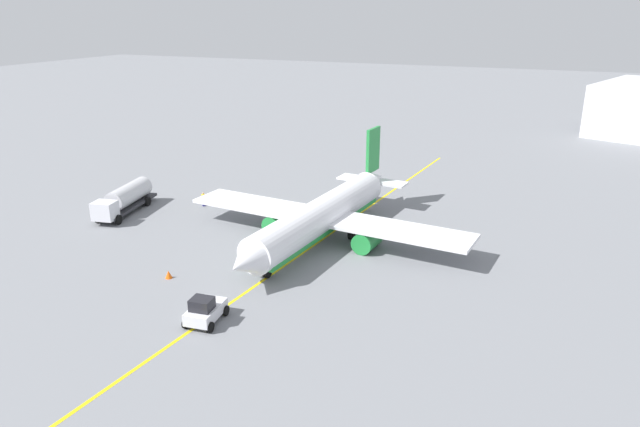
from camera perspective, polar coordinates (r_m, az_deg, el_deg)
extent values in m
plane|color=slate|center=(59.80, 0.00, -2.71)|extent=(400.00, 400.00, 0.00)
cylinder|color=white|center=(58.82, 0.00, -0.24)|extent=(23.75, 5.65, 3.48)
cube|color=#238C3D|center=(59.15, 0.00, -1.11)|extent=(22.39, 4.90, 0.97)
cone|color=white|center=(48.56, -7.41, -4.79)|extent=(3.56, 3.63, 3.34)
cone|color=white|center=(70.51, 5.34, 3.32)|extent=(4.83, 3.37, 2.96)
cube|color=#238C3D|center=(68.98, 5.22, 6.22)|extent=(3.22, 0.65, 5.20)
cube|color=white|center=(69.92, 5.13, 3.23)|extent=(3.17, 8.59, 0.24)
cube|color=white|center=(59.80, 0.46, -0.35)|extent=(7.63, 31.13, 0.36)
cylinder|color=#238C3D|center=(57.46, 4.66, -2.59)|extent=(3.38, 2.39, 2.10)
cylinder|color=#238C3D|center=(62.06, -4.14, -0.88)|extent=(3.38, 2.39, 2.10)
cylinder|color=#4C4C51|center=(51.65, -5.22, -5.14)|extent=(0.24, 0.24, 1.15)
cylinder|color=black|center=(51.89, -5.20, -5.72)|extent=(1.13, 0.50, 1.10)
cylinder|color=#4C4C51|center=(59.96, 3.10, -1.53)|extent=(0.24, 0.24, 1.15)
cylinder|color=black|center=(60.16, 3.09, -2.04)|extent=(1.13, 0.50, 1.10)
cylinder|color=#4C4C51|center=(62.21, -1.23, -0.72)|extent=(0.24, 0.24, 1.15)
cylinder|color=black|center=(62.41, -1.22, -1.21)|extent=(1.13, 0.50, 1.10)
cube|color=#2D2D33|center=(71.90, -18.35, 0.72)|extent=(10.18, 4.30, 0.30)
cube|color=silver|center=(67.97, -20.33, 0.27)|extent=(2.41, 2.73, 2.00)
cube|color=black|center=(67.13, -20.77, 0.35)|extent=(0.53, 1.99, 0.90)
cylinder|color=silver|center=(72.00, -18.22, 1.85)|extent=(7.40, 3.58, 2.30)
cylinder|color=black|center=(67.98, -19.15, -0.57)|extent=(1.15, 0.55, 1.10)
cylinder|color=black|center=(69.29, -20.92, -0.41)|extent=(1.15, 0.55, 1.10)
cylinder|color=black|center=(73.37, -16.54, 1.15)|extent=(1.15, 0.55, 1.10)
cylinder|color=black|center=(74.58, -18.22, 1.27)|extent=(1.15, 0.55, 1.10)
cube|color=silver|center=(45.52, -11.13, -9.40)|extent=(3.80, 2.40, 0.90)
cube|color=black|center=(44.71, -11.50, -8.68)|extent=(1.57, 1.75, 0.90)
cylinder|color=black|center=(47.16, -11.46, -8.97)|extent=(0.83, 0.39, 0.80)
cylinder|color=black|center=(46.33, -9.24, -9.37)|extent=(0.83, 0.39, 0.80)
cylinder|color=black|center=(45.19, -13.00, -10.43)|extent=(0.83, 0.39, 0.80)
cylinder|color=black|center=(44.32, -10.70, -10.88)|extent=(0.83, 0.39, 0.80)
cube|color=navy|center=(71.71, -11.31, 1.07)|extent=(0.54, 0.54, 0.85)
cube|color=yellow|center=(71.49, -11.35, 1.62)|extent=(0.62, 0.62, 0.60)
sphere|color=tan|center=(71.36, -11.37, 1.96)|extent=(0.24, 0.24, 0.24)
cone|color=#F2590F|center=(53.37, -14.61, -5.79)|extent=(0.64, 0.64, 0.71)
cube|color=#4C515B|center=(129.92, 25.94, 8.98)|extent=(16.13, 5.58, 6.32)
cube|color=yellow|center=(59.80, 0.00, -2.71)|extent=(80.33, 7.77, 0.01)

